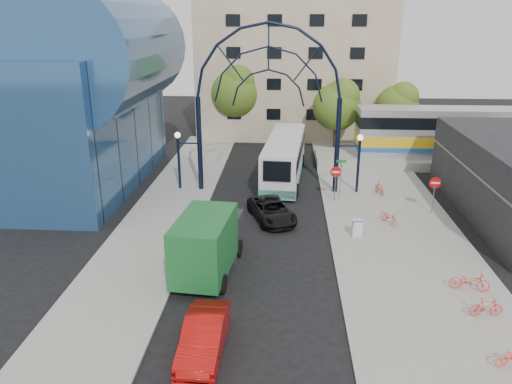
# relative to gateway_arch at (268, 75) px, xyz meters

# --- Properties ---
(ground) EXTENTS (120.00, 120.00, 0.00)m
(ground) POSITION_rel_gateway_arch_xyz_m (0.00, -14.00, -8.56)
(ground) COLOR black
(ground) RESTS_ON ground
(sidewalk_east) EXTENTS (8.00, 56.00, 0.12)m
(sidewalk_east) POSITION_rel_gateway_arch_xyz_m (8.00, -10.00, -8.50)
(sidewalk_east) COLOR gray
(sidewalk_east) RESTS_ON ground
(plaza_west) EXTENTS (5.00, 50.00, 0.12)m
(plaza_west) POSITION_rel_gateway_arch_xyz_m (-6.50, -8.00, -8.50)
(plaza_west) COLOR gray
(plaza_west) RESTS_ON ground
(gateway_arch) EXTENTS (13.64, 0.44, 12.10)m
(gateway_arch) POSITION_rel_gateway_arch_xyz_m (0.00, 0.00, 0.00)
(gateway_arch) COLOR black
(gateway_arch) RESTS_ON ground
(stop_sign) EXTENTS (0.80, 0.07, 2.50)m
(stop_sign) POSITION_rel_gateway_arch_xyz_m (4.80, -2.00, -6.56)
(stop_sign) COLOR slate
(stop_sign) RESTS_ON sidewalk_east
(do_not_enter_sign) EXTENTS (0.76, 0.07, 2.48)m
(do_not_enter_sign) POSITION_rel_gateway_arch_xyz_m (11.00, -4.00, -6.58)
(do_not_enter_sign) COLOR slate
(do_not_enter_sign) RESTS_ON sidewalk_east
(street_name_sign) EXTENTS (0.70, 0.70, 2.80)m
(street_name_sign) POSITION_rel_gateway_arch_xyz_m (5.20, -1.40, -6.43)
(street_name_sign) COLOR slate
(street_name_sign) RESTS_ON sidewalk_east
(sandwich_board) EXTENTS (0.55, 0.61, 0.99)m
(sandwich_board) POSITION_rel_gateway_arch_xyz_m (5.60, -8.02, -7.81)
(sandwich_board) COLOR white
(sandwich_board) RESTS_ON sidewalk_east
(transit_hall) EXTENTS (16.50, 18.00, 14.50)m
(transit_hall) POSITION_rel_gateway_arch_xyz_m (-15.30, 1.00, -1.86)
(transit_hall) COLOR #284F7C
(transit_hall) RESTS_ON ground
(apartment_block) EXTENTS (20.00, 12.10, 14.00)m
(apartment_block) POSITION_rel_gateway_arch_xyz_m (2.00, 20.97, -1.55)
(apartment_block) COLOR tan
(apartment_block) RESTS_ON ground
(train_platform) EXTENTS (32.00, 5.00, 0.80)m
(train_platform) POSITION_rel_gateway_arch_xyz_m (20.00, 8.00, -8.16)
(train_platform) COLOR gray
(train_platform) RESTS_ON ground
(train_car) EXTENTS (25.10, 3.05, 4.20)m
(train_car) POSITION_rel_gateway_arch_xyz_m (20.00, 8.00, -5.66)
(train_car) COLOR #B7B7BC
(train_car) RESTS_ON train_platform
(tree_north_a) EXTENTS (4.48, 4.48, 7.00)m
(tree_north_a) POSITION_rel_gateway_arch_xyz_m (6.12, 11.93, -3.95)
(tree_north_a) COLOR #382314
(tree_north_a) RESTS_ON ground
(tree_north_b) EXTENTS (5.12, 5.12, 8.00)m
(tree_north_b) POSITION_rel_gateway_arch_xyz_m (-3.88, 15.93, -3.29)
(tree_north_b) COLOR #382314
(tree_north_b) RESTS_ON ground
(tree_north_c) EXTENTS (4.16, 4.16, 6.50)m
(tree_north_c) POSITION_rel_gateway_arch_xyz_m (12.12, 13.93, -4.28)
(tree_north_c) COLOR #382314
(tree_north_c) RESTS_ON ground
(city_bus) EXTENTS (3.57, 12.02, 3.26)m
(city_bus) POSITION_rel_gateway_arch_xyz_m (1.21, 3.42, -6.85)
(city_bus) COLOR silver
(city_bus) RESTS_ON ground
(green_truck) EXTENTS (3.04, 6.74, 3.30)m
(green_truck) POSITION_rel_gateway_arch_xyz_m (-2.47, -12.51, -6.91)
(green_truck) COLOR black
(green_truck) RESTS_ON ground
(black_suv) EXTENTS (3.68, 5.24, 1.33)m
(black_suv) POSITION_rel_gateway_arch_xyz_m (0.49, -5.54, -7.89)
(black_suv) COLOR black
(black_suv) RESTS_ON ground
(red_sedan) EXTENTS (1.63, 4.43, 1.45)m
(red_sedan) POSITION_rel_gateway_arch_xyz_m (-1.70, -19.07, -7.83)
(red_sedan) COLOR #A40C0A
(red_sedan) RESTS_ON ground
(bike_near_a) EXTENTS (1.22, 1.71, 0.85)m
(bike_near_a) POSITION_rel_gateway_arch_xyz_m (7.86, -5.92, -8.01)
(bike_near_a) COLOR #ED4C2F
(bike_near_a) RESTS_ON sidewalk_east
(bike_near_b) EXTENTS (0.78, 1.55, 0.90)m
(bike_near_b) POSITION_rel_gateway_arch_xyz_m (8.18, -0.44, -7.99)
(bike_near_b) COLOR #CE4C29
(bike_near_b) RESTS_ON sidewalk_east
(bike_far_a) EXTENTS (1.92, 0.96, 0.96)m
(bike_far_a) POSITION_rel_gateway_arch_xyz_m (10.12, -13.85, -7.95)
(bike_far_a) COLOR #ED3B2F
(bike_far_a) RESTS_ON sidewalk_east
(bike_far_b) EXTENTS (1.50, 0.54, 0.88)m
(bike_far_b) POSITION_rel_gateway_arch_xyz_m (10.09, -16.04, -7.99)
(bike_far_b) COLOR red
(bike_far_b) RESTS_ON sidewalk_east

